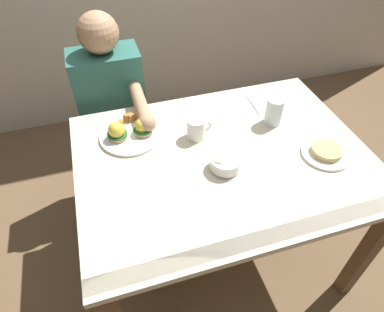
% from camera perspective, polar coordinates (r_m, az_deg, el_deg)
% --- Properties ---
extents(ground_plane, '(6.00, 6.00, 0.00)m').
position_cam_1_polar(ground_plane, '(1.98, 3.99, -15.52)').
color(ground_plane, brown).
extents(dining_table, '(1.20, 0.90, 0.74)m').
position_cam_1_polar(dining_table, '(1.47, 5.19, -2.97)').
color(dining_table, beige).
rests_on(dining_table, ground_plane).
extents(eggs_benedict_plate, '(0.27, 0.27, 0.09)m').
position_cam_1_polar(eggs_benedict_plate, '(1.48, -10.54, 4.09)').
color(eggs_benedict_plate, white).
rests_on(eggs_benedict_plate, dining_table).
extents(fruit_bowl, '(0.12, 0.12, 0.06)m').
position_cam_1_polar(fruit_bowl, '(1.32, 5.64, -1.23)').
color(fruit_bowl, white).
rests_on(fruit_bowl, dining_table).
extents(coffee_mug, '(0.11, 0.08, 0.09)m').
position_cam_1_polar(coffee_mug, '(1.44, 0.77, 4.80)').
color(coffee_mug, white).
rests_on(coffee_mug, dining_table).
extents(fork, '(0.03, 0.16, 0.00)m').
position_cam_1_polar(fork, '(1.69, 10.32, 8.78)').
color(fork, silver).
rests_on(fork, dining_table).
extents(water_glass_near, '(0.08, 0.08, 0.13)m').
position_cam_1_polar(water_glass_near, '(1.56, 13.71, 7.13)').
color(water_glass_near, silver).
rests_on(water_glass_near, dining_table).
extents(side_plate, '(0.20, 0.20, 0.04)m').
position_cam_1_polar(side_plate, '(1.49, 21.81, 0.59)').
color(side_plate, white).
rests_on(side_plate, dining_table).
extents(diner_person, '(0.34, 0.54, 1.14)m').
position_cam_1_polar(diner_person, '(1.84, -13.13, 8.05)').
color(diner_person, '#33333D').
rests_on(diner_person, ground_plane).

